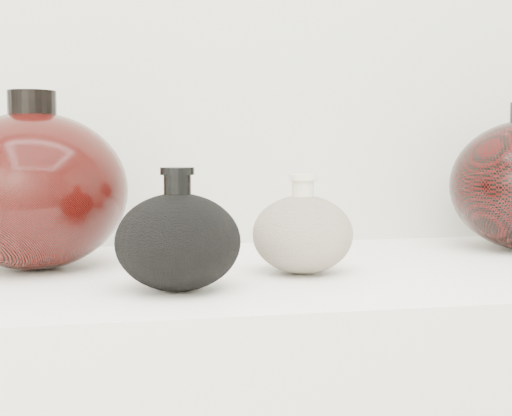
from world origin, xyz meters
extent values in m
cube|color=white|center=(0.00, 0.95, 0.89)|extent=(1.20, 0.50, 0.03)
ellipsoid|color=black|center=(-0.11, 0.83, 0.95)|extent=(0.17, 0.17, 0.11)
cylinder|color=black|center=(-0.11, 0.83, 1.01)|extent=(0.04, 0.04, 0.03)
cylinder|color=black|center=(-0.11, 0.83, 1.03)|extent=(0.04, 0.04, 0.01)
ellipsoid|color=beige|center=(0.05, 0.91, 0.95)|extent=(0.15, 0.15, 0.10)
cylinder|color=beige|center=(0.05, 0.91, 1.00)|extent=(0.03, 0.03, 0.03)
cylinder|color=beige|center=(0.05, 0.91, 1.02)|extent=(0.04, 0.04, 0.01)
ellipsoid|color=black|center=(-0.28, 1.01, 1.00)|extent=(0.28, 0.28, 0.20)
cylinder|color=black|center=(-0.28, 1.01, 1.11)|extent=(0.07, 0.07, 0.04)
camera|label=1|loc=(-0.18, 0.06, 1.06)|focal=50.00mm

